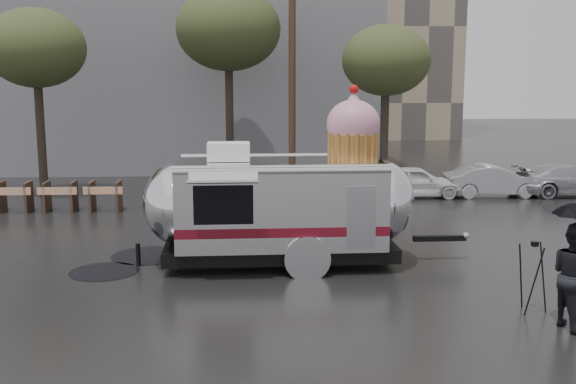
{
  "coord_description": "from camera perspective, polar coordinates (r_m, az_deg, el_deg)",
  "views": [
    {
      "loc": [
        0.94,
        -12.68,
        4.45
      ],
      "look_at": [
        1.77,
        3.14,
        1.75
      ],
      "focal_mm": 42.0,
      "sensor_mm": 36.0,
      "label": 1
    }
  ],
  "objects": [
    {
      "name": "grey_building",
      "position": [
        37.07,
        -10.93,
        12.66
      ],
      "size": [
        22.0,
        12.0,
        13.0
      ],
      "primitive_type": "cube",
      "color": "slate",
      "rests_on": "ground"
    },
    {
      "name": "parked_cars",
      "position": [
        27.21,
        20.52,
        1.17
      ],
      "size": [
        13.2,
        1.9,
        1.5
      ],
      "color": "silver",
      "rests_on": "ground"
    },
    {
      "name": "tripod",
      "position": [
        13.75,
        20.04,
        -6.3
      ],
      "size": [
        0.56,
        0.56,
        1.39
      ],
      "rotation": [
        0.0,
        0.0,
        0.25
      ],
      "color": "black",
      "rests_on": "ground"
    },
    {
      "name": "tree_mid",
      "position": [
        27.76,
        -5.08,
        13.53
      ],
      "size": [
        4.2,
        4.2,
        8.03
      ],
      "color": "#382D26",
      "rests_on": "ground"
    },
    {
      "name": "tree_right",
      "position": [
        26.18,
        8.3,
        10.89
      ],
      "size": [
        3.36,
        3.36,
        6.42
      ],
      "color": "#382D26",
      "rests_on": "ground"
    },
    {
      "name": "barricade_row",
      "position": [
        23.88,
        -18.72,
        -0.32
      ],
      "size": [
        4.3,
        0.8,
        1.0
      ],
      "color": "#473323",
      "rests_on": "ground"
    },
    {
      "name": "tree_left",
      "position": [
        26.9,
        -20.58,
        11.27
      ],
      "size": [
        3.64,
        3.64,
        6.95
      ],
      "color": "#382D26",
      "rests_on": "ground"
    },
    {
      "name": "airstream_trailer",
      "position": [
        16.1,
        -0.35,
        -0.76
      ],
      "size": [
        8.13,
        3.17,
        4.38
      ],
      "rotation": [
        0.0,
        0.0,
        0.02
      ],
      "color": "silver",
      "rests_on": "ground"
    },
    {
      "name": "puddles",
      "position": [
        15.67,
        -11.79,
        -7.02
      ],
      "size": [
        12.2,
        8.67,
        0.01
      ],
      "color": "black",
      "rests_on": "ground"
    },
    {
      "name": "ground",
      "position": [
        13.47,
        -6.92,
        -9.69
      ],
      "size": [
        120.0,
        120.0,
        0.0
      ],
      "primitive_type": "plane",
      "color": "black",
      "rests_on": "ground"
    },
    {
      "name": "person_right",
      "position": [
        13.13,
        23.1,
        -6.53
      ],
      "size": [
        0.67,
        1.0,
        1.92
      ],
      "primitive_type": "imported",
      "rotation": [
        0.0,
        0.0,
        1.75
      ],
      "color": "black",
      "rests_on": "ground"
    },
    {
      "name": "utility_pole",
      "position": [
        26.73,
        0.35,
        10.03
      ],
      "size": [
        1.6,
        0.28,
        9.0
      ],
      "color": "#473323",
      "rests_on": "ground"
    }
  ]
}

